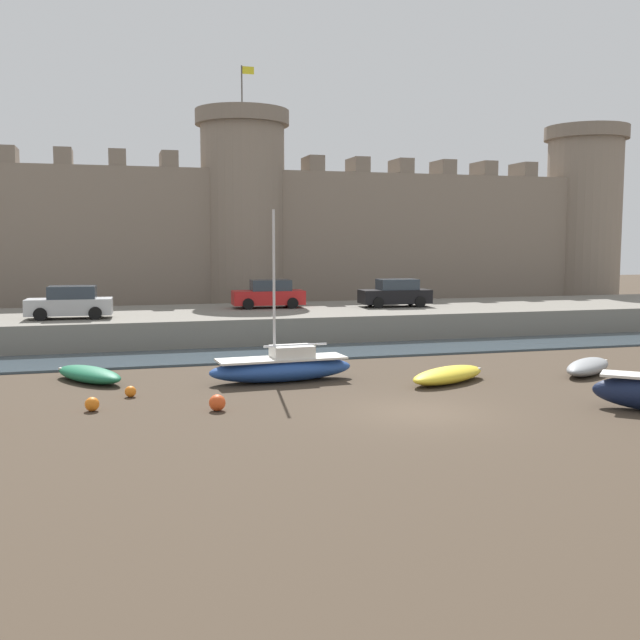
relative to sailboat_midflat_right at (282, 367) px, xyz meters
name	(u,v)px	position (x,y,z in m)	size (l,w,h in m)	color
ground_plane	(418,412)	(2.89, -6.17, -0.55)	(160.00, 160.00, 0.00)	#423528
water_channel	(311,352)	(2.89, 6.59, -0.50)	(80.00, 4.50, 0.10)	#3D4C56
quay_road	(277,322)	(2.89, 13.84, 0.17)	(66.47, 10.00, 1.44)	slate
castle	(243,229)	(2.89, 24.63, 5.59)	(60.89, 6.42, 17.16)	gray
sailboat_midflat_right	(282,367)	(0.00, 0.00, 0.00)	(5.62, 1.96, 6.43)	#234793
rowboat_midflat_centre	(89,374)	(-7.02, 1.83, -0.24)	(3.09, 3.81, 0.58)	#1E6B47
rowboat_near_channel_right	(588,366)	(12.01, -1.84, -0.22)	(3.60, 3.20, 0.61)	gray
rowboat_foreground_left	(448,375)	(5.88, -1.98, -0.23)	(4.03, 3.05, 0.59)	yellow
mooring_buoy_mid_mud	(92,404)	(-6.81, -3.27, -0.32)	(0.44, 0.44, 0.44)	orange
mooring_buoy_off_centre	(130,392)	(-5.60, -1.41, -0.35)	(0.38, 0.38, 0.38)	orange
mooring_buoy_near_shore	(217,403)	(-3.06, -4.29, -0.29)	(0.52, 0.52, 0.52)	#E04C1E
car_quay_centre_west	(70,303)	(-8.08, 11.77, 1.67)	(4.18, 2.03, 1.62)	#B2B5B7
car_quay_west	(395,293)	(9.98, 13.80, 1.67)	(4.18, 2.03, 1.62)	black
car_quay_east	(269,294)	(2.65, 15.00, 1.67)	(4.18, 2.03, 1.62)	red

